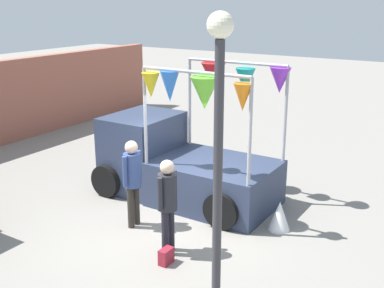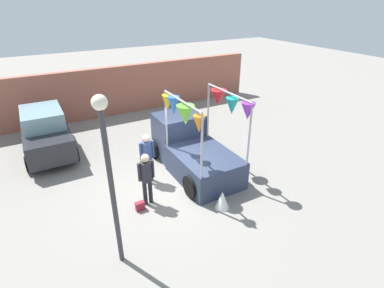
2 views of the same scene
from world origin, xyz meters
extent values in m
plane|color=gray|center=(0.00, 0.00, 0.00)|extent=(60.00, 60.00, 0.00)
cube|color=#2D3851|center=(1.48, -0.24, 0.50)|extent=(1.90, 2.60, 1.00)
cube|color=#2D3851|center=(1.48, 1.76, 0.90)|extent=(1.80, 1.40, 1.80)
cube|color=#8CB2C6|center=(1.48, 1.76, 1.35)|extent=(1.76, 1.37, 0.60)
cylinder|color=black|center=(0.53, 2.11, 0.38)|extent=(0.22, 0.76, 0.76)
cylinder|color=black|center=(2.43, 2.11, 0.38)|extent=(0.22, 0.76, 0.76)
cylinder|color=black|center=(0.53, -0.94, 0.38)|extent=(0.22, 0.76, 0.76)
cylinder|color=black|center=(2.43, -0.94, 0.38)|extent=(0.22, 0.76, 0.76)
cylinder|color=#A5A5AD|center=(0.61, 0.98, 2.04)|extent=(0.07, 0.07, 2.07)
cylinder|color=#A5A5AD|center=(2.35, 0.98, 2.04)|extent=(0.07, 0.07, 2.07)
cylinder|color=#A5A5AD|center=(0.61, -1.46, 2.04)|extent=(0.07, 0.07, 2.07)
cylinder|color=#A5A5AD|center=(2.35, -1.46, 2.04)|extent=(0.07, 0.07, 2.07)
cylinder|color=#A5A5AD|center=(0.61, -0.24, 3.07)|extent=(0.07, 2.44, 0.07)
cylinder|color=#A5A5AD|center=(2.35, -0.24, 3.07)|extent=(0.07, 2.44, 0.07)
cone|color=orange|center=(0.61, -1.29, 2.69)|extent=(0.49, 0.49, 0.52)
cone|color=purple|center=(2.35, -1.29, 2.77)|extent=(0.51, 0.51, 0.55)
cone|color=#66CC33|center=(0.61, -0.48, 2.69)|extent=(0.78, 0.78, 0.63)
cone|color=teal|center=(2.35, -0.48, 2.68)|extent=(0.60, 0.60, 0.56)
cone|color=blue|center=(0.61, 0.34, 2.74)|extent=(0.54, 0.54, 0.63)
cone|color=red|center=(2.35, 0.34, 2.74)|extent=(0.72, 0.72, 0.56)
cone|color=yellow|center=(0.61, 0.81, 2.72)|extent=(0.49, 0.49, 0.52)
cube|color=#26262B|center=(-3.16, 4.60, 0.77)|extent=(1.70, 4.00, 0.90)
cube|color=#72939E|center=(-3.16, 4.75, 1.55)|extent=(1.50, 2.10, 0.66)
cylinder|color=black|center=(-4.01, 5.85, 0.32)|extent=(0.18, 0.64, 0.64)
cylinder|color=black|center=(-2.31, 5.85, 0.32)|extent=(0.18, 0.64, 0.64)
cylinder|color=black|center=(-4.01, 3.35, 0.32)|extent=(0.18, 0.64, 0.64)
cylinder|color=black|center=(-2.31, 3.35, 0.32)|extent=(0.18, 0.64, 0.64)
cylinder|color=black|center=(-0.92, -0.59, 0.42)|extent=(0.13, 0.13, 0.84)
cylinder|color=black|center=(-0.74, -0.59, 0.42)|extent=(0.13, 0.13, 0.84)
cylinder|color=#26262D|center=(-0.83, -0.59, 1.18)|extent=(0.34, 0.34, 0.67)
sphere|color=beige|center=(-0.83, -0.59, 1.64)|extent=(0.25, 0.25, 0.25)
cylinder|color=#26262D|center=(-1.05, -0.59, 1.21)|extent=(0.09, 0.09, 0.60)
cylinder|color=#26262D|center=(-0.61, -0.59, 1.21)|extent=(0.09, 0.09, 0.60)
cylinder|color=#2D2823|center=(-0.42, 0.61, 0.43)|extent=(0.13, 0.13, 0.86)
cylinder|color=#2D2823|center=(-0.24, 0.61, 0.43)|extent=(0.13, 0.13, 0.86)
cylinder|color=#33477F|center=(-0.33, 0.61, 1.20)|extent=(0.34, 0.34, 0.68)
sphere|color=beige|center=(-0.33, 0.61, 1.67)|extent=(0.26, 0.26, 0.26)
cylinder|color=#33477F|center=(-0.55, 0.61, 1.23)|extent=(0.09, 0.09, 0.61)
cylinder|color=#33477F|center=(-0.11, 0.61, 1.23)|extent=(0.09, 0.09, 0.61)
cube|color=maroon|center=(-1.18, -0.79, 0.14)|extent=(0.28, 0.16, 0.28)
cylinder|color=#333338|center=(-2.26, -2.39, 1.99)|extent=(0.12, 0.12, 3.97)
sphere|color=#F2EDCC|center=(-2.26, -2.39, 4.13)|extent=(0.32, 0.32, 0.32)
cube|color=#9E5947|center=(0.00, 7.80, 1.30)|extent=(18.00, 0.36, 2.60)
cone|color=white|center=(1.08, -1.94, 0.30)|extent=(0.57, 0.57, 0.60)
camera|label=1|loc=(-7.19, -5.14, 4.42)|focal=45.00mm
camera|label=2|loc=(-3.38, -8.01, 5.97)|focal=28.00mm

